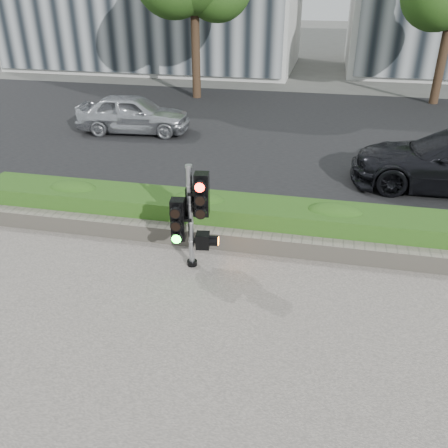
# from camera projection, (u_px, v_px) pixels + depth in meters

# --- Properties ---
(ground) EXTENTS (120.00, 120.00, 0.00)m
(ground) POSITION_uv_depth(u_px,v_px,m) (232.00, 311.00, 7.49)
(ground) COLOR #51514C
(ground) RESTS_ON ground
(sidewalk) EXTENTS (16.00, 11.00, 0.03)m
(sidewalk) POSITION_uv_depth(u_px,v_px,m) (189.00, 445.00, 5.31)
(sidewalk) COLOR #9E9389
(sidewalk) RESTS_ON ground
(road) EXTENTS (60.00, 13.00, 0.02)m
(road) POSITION_uv_depth(u_px,v_px,m) (290.00, 132.00, 16.16)
(road) COLOR black
(road) RESTS_ON ground
(curb) EXTENTS (60.00, 0.25, 0.12)m
(curb) POSITION_uv_depth(u_px,v_px,m) (261.00, 220.00, 10.19)
(curb) COLOR gray
(curb) RESTS_ON ground
(stone_wall) EXTENTS (12.00, 0.32, 0.34)m
(stone_wall) POSITION_uv_depth(u_px,v_px,m) (252.00, 242.00, 9.04)
(stone_wall) COLOR gray
(stone_wall) RESTS_ON sidewalk
(hedge) EXTENTS (12.00, 1.00, 0.68)m
(hedge) POSITION_uv_depth(u_px,v_px,m) (257.00, 219.00, 9.53)
(hedge) COLOR #4F922D
(hedge) RESTS_ON sidewalk
(traffic_signal) EXTENTS (0.69, 0.54, 1.93)m
(traffic_signal) POSITION_uv_depth(u_px,v_px,m) (192.00, 212.00, 8.16)
(traffic_signal) COLOR black
(traffic_signal) RESTS_ON sidewalk
(car_silver) EXTENTS (3.86, 1.83, 1.28)m
(car_silver) POSITION_uv_depth(u_px,v_px,m) (133.00, 114.00, 15.84)
(car_silver) COLOR #B8BAC0
(car_silver) RESTS_ON road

